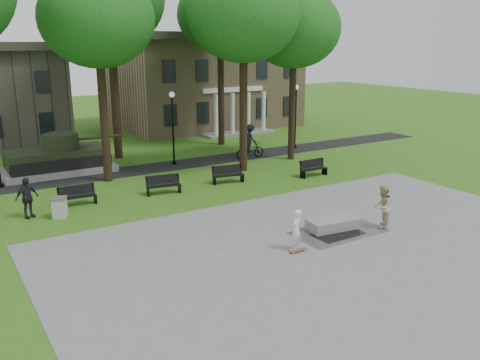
{
  "coord_description": "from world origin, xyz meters",
  "views": [
    {
      "loc": [
        -12.98,
        -17.67,
        7.79
      ],
      "look_at": [
        -0.63,
        2.24,
        1.4
      ],
      "focal_mm": 38.0,
      "sensor_mm": 36.0,
      "label": 1
    }
  ],
  "objects_px": {
    "cyclist": "(250,145)",
    "trash_bin": "(60,207)",
    "skateboarder": "(296,230)",
    "concrete_block": "(333,224)",
    "friend_watching": "(382,207)",
    "park_bench_0": "(77,195)"
  },
  "relations": [
    {
      "from": "friend_watching",
      "to": "trash_bin",
      "type": "relative_size",
      "value": 1.97
    },
    {
      "from": "cyclist",
      "to": "park_bench_0",
      "type": "bearing_deg",
      "value": 106.84
    },
    {
      "from": "concrete_block",
      "to": "trash_bin",
      "type": "height_order",
      "value": "trash_bin"
    },
    {
      "from": "skateboarder",
      "to": "trash_bin",
      "type": "relative_size",
      "value": 1.7
    },
    {
      "from": "friend_watching",
      "to": "cyclist",
      "type": "bearing_deg",
      "value": -134.53
    },
    {
      "from": "friend_watching",
      "to": "park_bench_0",
      "type": "distance_m",
      "value": 14.49
    },
    {
      "from": "skateboarder",
      "to": "friend_watching",
      "type": "relative_size",
      "value": 0.87
    },
    {
      "from": "concrete_block",
      "to": "friend_watching",
      "type": "xyz_separation_m",
      "value": [
        1.9,
        -0.97,
        0.72
      ]
    },
    {
      "from": "cyclist",
      "to": "concrete_block",
      "type": "bearing_deg",
      "value": 160.16
    },
    {
      "from": "cyclist",
      "to": "park_bench_0",
      "type": "relative_size",
      "value": 1.32
    },
    {
      "from": "trash_bin",
      "to": "concrete_block",
      "type": "bearing_deg",
      "value": -38.98
    },
    {
      "from": "concrete_block",
      "to": "park_bench_0",
      "type": "relative_size",
      "value": 1.22
    },
    {
      "from": "friend_watching",
      "to": "trash_bin",
      "type": "height_order",
      "value": "friend_watching"
    },
    {
      "from": "concrete_block",
      "to": "trash_bin",
      "type": "bearing_deg",
      "value": 141.02
    },
    {
      "from": "cyclist",
      "to": "trash_bin",
      "type": "bearing_deg",
      "value": 110.55
    },
    {
      "from": "concrete_block",
      "to": "skateboarder",
      "type": "xyz_separation_m",
      "value": [
        -2.77,
        -0.96,
        0.59
      ]
    },
    {
      "from": "friend_watching",
      "to": "cyclist",
      "type": "relative_size",
      "value": 0.79
    },
    {
      "from": "friend_watching",
      "to": "cyclist",
      "type": "xyz_separation_m",
      "value": [
        2.55,
        14.42,
        0.0
      ]
    },
    {
      "from": "trash_bin",
      "to": "park_bench_0",
      "type": "bearing_deg",
      "value": 50.8
    },
    {
      "from": "cyclist",
      "to": "park_bench_0",
      "type": "xyz_separation_m",
      "value": [
        -12.89,
        -4.28,
        -0.45
      ]
    },
    {
      "from": "skateboarder",
      "to": "friend_watching",
      "type": "xyz_separation_m",
      "value": [
        4.68,
        -0.01,
        0.13
      ]
    },
    {
      "from": "cyclist",
      "to": "trash_bin",
      "type": "xyz_separation_m",
      "value": [
        -14.05,
        -5.69,
        -0.48
      ]
    }
  ]
}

